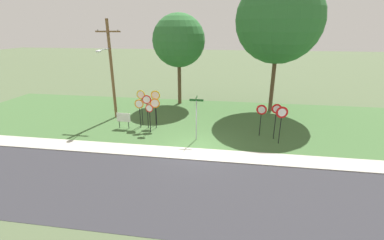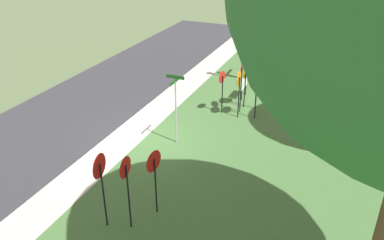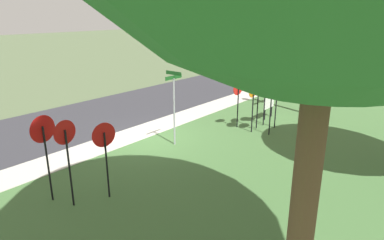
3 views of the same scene
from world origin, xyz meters
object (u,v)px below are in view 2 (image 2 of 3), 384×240
at_px(street_name_post, 176,104).
at_px(stop_sign_near_right, 257,70).
at_px(yield_sign_near_right, 126,176).
at_px(yield_sign_far_left, 100,173).
at_px(stop_sign_far_left, 257,79).
at_px(utility_pole, 302,13).
at_px(notice_board, 244,83).
at_px(yield_sign_near_left, 154,168).
at_px(stop_sign_far_center, 239,84).
at_px(stop_sign_center_tall, 241,76).
at_px(stop_sign_far_right, 222,83).
at_px(stop_sign_near_left, 245,77).

bearing_deg(street_name_post, stop_sign_near_right, 154.65).
xyz_separation_m(yield_sign_near_right, yield_sign_far_left, (0.24, -0.76, 0.05)).
distance_m(stop_sign_near_right, yield_sign_near_right, 10.30).
bearing_deg(stop_sign_far_left, utility_pole, 164.39).
height_order(stop_sign_near_right, notice_board, stop_sign_near_right).
relative_size(yield_sign_near_left, utility_pole, 0.29).
bearing_deg(stop_sign_near_right, stop_sign_far_center, -16.90).
xyz_separation_m(street_name_post, utility_pole, (-7.73, 3.70, 2.60)).
height_order(stop_sign_center_tall, yield_sign_far_left, stop_sign_center_tall).
xyz_separation_m(stop_sign_far_left, stop_sign_far_right, (0.01, -1.72, -0.50)).
relative_size(stop_sign_near_left, yield_sign_far_left, 0.87).
relative_size(yield_sign_far_left, street_name_post, 0.85).
xyz_separation_m(yield_sign_near_left, yield_sign_far_left, (1.19, -1.19, 0.22)).
xyz_separation_m(stop_sign_far_left, stop_sign_far_center, (0.19, -0.81, -0.31)).
height_order(stop_sign_near_left, stop_sign_near_right, stop_sign_near_right).
relative_size(yield_sign_near_left, street_name_post, 0.76).
relative_size(stop_sign_near_left, yield_sign_near_right, 0.88).
distance_m(stop_sign_far_center, street_name_post, 3.86).
distance_m(stop_sign_far_right, utility_pole, 5.77).
bearing_deg(stop_sign_near_left, stop_sign_far_center, 1.10).
relative_size(stop_sign_far_left, stop_sign_center_tall, 1.06).
xyz_separation_m(stop_sign_near_right, stop_sign_far_center, (1.29, -0.55, -0.33)).
xyz_separation_m(stop_sign_near_right, notice_board, (-1.21, -0.95, -1.27)).
distance_m(street_name_post, notice_board, 6.18).
height_order(stop_sign_far_right, utility_pole, utility_pole).
bearing_deg(yield_sign_near_right, stop_sign_center_tall, 171.90).
distance_m(stop_sign_center_tall, notice_board, 2.20).
distance_m(stop_sign_near_right, utility_pole, 4.06).
xyz_separation_m(stop_sign_near_right, yield_sign_near_left, (9.25, -0.94, -0.33)).
bearing_deg(stop_sign_near_left, yield_sign_near_right, -5.69).
bearing_deg(yield_sign_far_left, stop_sign_near_left, 164.77).
bearing_deg(stop_sign_far_left, stop_sign_near_left, -140.95).
relative_size(stop_sign_far_right, yield_sign_near_left, 0.93).
height_order(stop_sign_far_left, yield_sign_far_left, stop_sign_far_left).
relative_size(stop_sign_near_right, utility_pole, 0.35).
bearing_deg(stop_sign_far_center, yield_sign_near_left, -4.95).
bearing_deg(yield_sign_near_left, notice_board, -169.99).
relative_size(stop_sign_far_center, utility_pole, 0.30).
bearing_deg(notice_board, utility_pole, 126.79).
height_order(stop_sign_far_left, notice_board, stop_sign_far_left).
bearing_deg(stop_sign_far_right, stop_sign_near_right, 136.21).
distance_m(stop_sign_far_center, stop_sign_far_right, 0.94).
xyz_separation_m(stop_sign_near_right, stop_sign_far_left, (1.10, 0.26, -0.02)).
bearing_deg(stop_sign_far_left, yield_sign_far_left, -14.19).
relative_size(stop_sign_far_center, yield_sign_near_right, 0.93).
relative_size(stop_sign_far_left, yield_sign_far_left, 1.07).
relative_size(stop_sign_near_left, stop_sign_center_tall, 0.86).
height_order(stop_sign_far_left, stop_sign_far_center, stop_sign_far_left).
bearing_deg(stop_sign_near_left, street_name_post, -20.94).
relative_size(street_name_post, utility_pole, 0.38).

